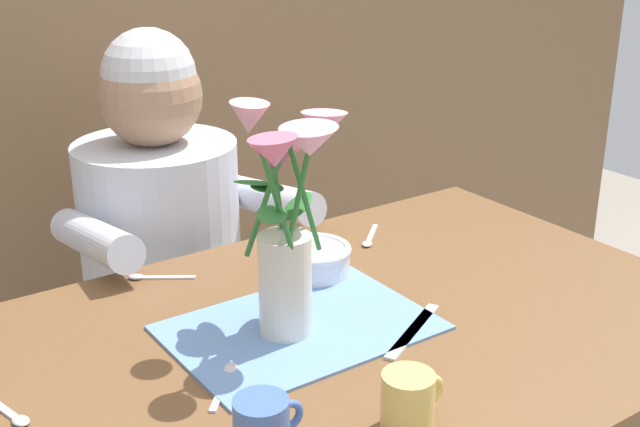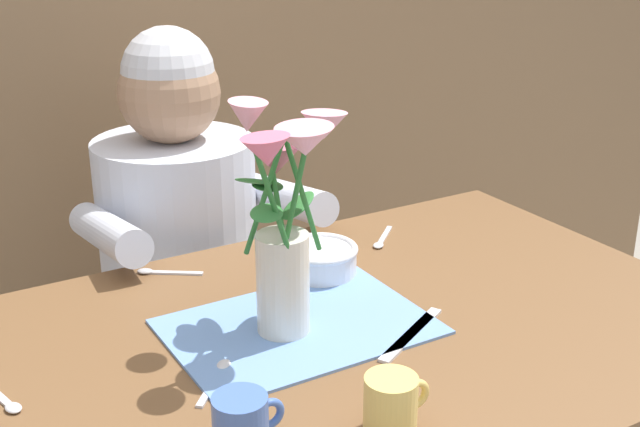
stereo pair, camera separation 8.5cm
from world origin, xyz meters
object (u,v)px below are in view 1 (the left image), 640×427
ceramic_bowl (313,259)px  tea_cup (409,402)px  flower_vase (286,213)px  dinner_knife (413,331)px  seated_person (166,292)px

ceramic_bowl → tea_cup: tea_cup is taller
flower_vase → dinner_knife: size_ratio=1.92×
seated_person → tea_cup: size_ratio=12.20×
flower_vase → ceramic_bowl: 0.27m
seated_person → dinner_knife: 0.72m
tea_cup → dinner_knife: bearing=47.6°
ceramic_bowl → tea_cup: bearing=-109.9°
tea_cup → ceramic_bowl: bearing=70.1°
flower_vase → tea_cup: bearing=-91.8°
seated_person → ceramic_bowl: (0.10, -0.42, 0.21)m
seated_person → dinner_knife: size_ratio=5.97×
ceramic_bowl → tea_cup: size_ratio=1.46×
dinner_knife → tea_cup: (-0.17, -0.19, 0.04)m
seated_person → ceramic_bowl: seated_person is taller
seated_person → flower_vase: 0.69m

